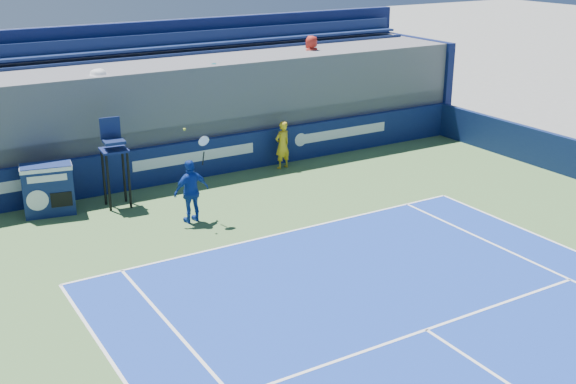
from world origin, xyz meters
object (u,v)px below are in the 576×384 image
match_clock (48,188)px  tennis_player (191,191)px  ball_person (282,145)px  umpire_chair (114,153)px

match_clock → tennis_player: tennis_player is taller
ball_person → umpire_chair: bearing=-4.4°
umpire_chair → tennis_player: (1.29, -2.16, -0.67)m
ball_person → umpire_chair: size_ratio=0.62×
match_clock → umpire_chair: bearing=-11.1°
match_clock → umpire_chair: 1.96m
ball_person → umpire_chair: umpire_chair is taller
match_clock → tennis_player: bearing=-39.3°
match_clock → umpire_chair: umpire_chair is taller
match_clock → umpire_chair: size_ratio=0.58×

